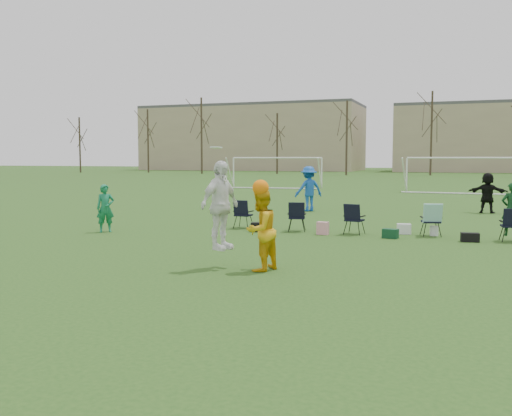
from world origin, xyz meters
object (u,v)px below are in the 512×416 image
at_px(goal_left, 277,164).
at_px(fielder_black, 487,193).
at_px(fielder_blue, 309,189).
at_px(center_contest, 240,217).
at_px(fielder_green_near, 105,208).
at_px(goal_mid, 461,165).

bearing_deg(goal_left, fielder_black, -53.57).
distance_m(fielder_blue, fielder_black, 7.76).
bearing_deg(fielder_blue, center_contest, 57.37).
relative_size(fielder_green_near, goal_mid, 0.21).
bearing_deg(goal_left, center_contest, -78.50).
bearing_deg(center_contest, goal_mid, 81.91).
distance_m(fielder_blue, goal_mid, 18.16).
bearing_deg(fielder_blue, fielder_green_near, 23.81).
relative_size(fielder_green_near, center_contest, 0.58).
xyz_separation_m(fielder_green_near, center_contest, (6.38, -4.30, 0.37)).
distance_m(fielder_blue, goal_left, 20.47).
distance_m(fielder_black, center_contest, 16.35).
height_order(fielder_blue, center_contest, center_contest).
height_order(fielder_green_near, goal_mid, goal_mid).
xyz_separation_m(fielder_blue, goal_left, (-7.62, 18.98, 0.91)).
relative_size(goal_left, goal_mid, 1.00).
height_order(fielder_blue, goal_left, goal_left).
relative_size(fielder_blue, goal_left, 0.27).
distance_m(fielder_green_near, fielder_blue, 10.27).
bearing_deg(fielder_green_near, fielder_black, 0.40).
bearing_deg(fielder_green_near, center_contest, -76.54).
bearing_deg(goal_mid, fielder_green_near, -108.21).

